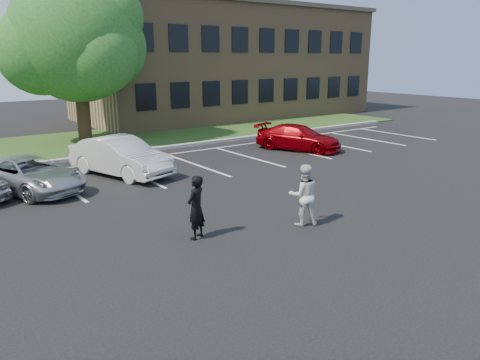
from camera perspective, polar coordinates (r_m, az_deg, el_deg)
name	(u,v)px	position (r m, az deg, el deg)	size (l,w,h in m)	color
ground_plane	(263,234)	(12.35, 2.76, -6.58)	(90.00, 90.00, 0.00)	black
curb	(100,156)	(22.58, -16.75, 2.85)	(40.00, 0.30, 0.15)	gray
grass_strip	(73,144)	(26.33, -19.72, 4.16)	(44.00, 8.00, 0.08)	#1E4714
stall_lines	(157,165)	(20.36, -10.10, 1.80)	(34.00, 5.36, 0.01)	silver
office_building	(226,61)	(37.52, -1.75, 14.24)	(22.40, 10.40, 8.30)	olive
tree	(78,40)	(26.20, -19.12, 15.86)	(7.80, 7.20, 8.80)	black
man_black_suit	(196,207)	(11.83, -5.39, -3.35)	(0.60, 0.39, 1.65)	black
man_white_shirt	(304,195)	(12.84, 7.75, -1.83)	(0.83, 0.65, 1.71)	silver
car_silver_minivan	(30,175)	(17.51, -24.27, 0.59)	(1.98, 4.30, 1.19)	#A5A8AD
car_white_sedan	(121,157)	(18.76, -14.36, 2.79)	(1.58, 4.53, 1.49)	silver
car_red_compact	(298,138)	(23.47, 7.13, 5.15)	(1.74, 4.28, 1.24)	#7D0106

